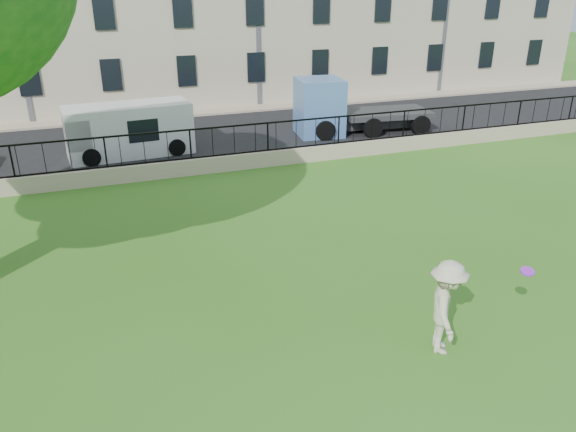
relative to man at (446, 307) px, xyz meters
name	(u,v)px	position (x,y,z in m)	size (l,w,h in m)	color
ground	(317,365)	(-2.50, 0.40, -0.97)	(120.00, 120.00, 0.00)	#2F6117
retaining_wall	(192,166)	(-2.50, 12.40, -0.67)	(50.00, 0.40, 0.60)	tan
iron_railing	(190,144)	(-2.50, 12.40, 0.18)	(50.00, 0.05, 1.13)	black
street	(172,142)	(-2.50, 17.10, -0.97)	(60.00, 9.00, 0.01)	black
sidewalk	(155,116)	(-2.50, 22.30, -0.91)	(60.00, 1.40, 0.12)	tan
man	(446,307)	(0.00, 0.00, 0.00)	(1.26, 0.72, 1.95)	beige
frisbee	(527,271)	(1.60, -0.25, 0.61)	(0.27, 0.27, 0.03)	purple
white_van	(129,130)	(-4.37, 15.80, 0.07)	(4.96, 1.93, 2.08)	silver
blue_truck	(362,105)	(6.27, 15.80, 0.32)	(6.15, 2.18, 2.58)	#5683CB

